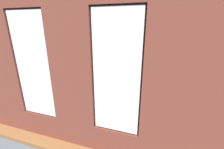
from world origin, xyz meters
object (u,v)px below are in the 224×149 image
(remote_gray, at_px, (123,86))
(remote_black, at_px, (133,85))
(candle_jar, at_px, (121,83))
(tv_flatscreen, at_px, (55,64))
(potted_plant_beside_window_right, at_px, (11,93))
(potted_plant_between_couches, at_px, (112,107))
(potted_plant_corner_far_left, at_px, (215,121))
(cup_ceramic, at_px, (108,83))
(potted_plant_mid_room_small, at_px, (131,75))
(coffee_table, at_px, (121,86))
(couch_by_window, at_px, (64,109))
(couch_left, at_px, (186,94))
(potted_plant_near_tv, at_px, (52,77))
(table_plant_small, at_px, (117,81))
(media_console, at_px, (57,77))

(remote_gray, xyz_separation_m, remote_black, (-0.30, -0.26, 0.00))
(candle_jar, distance_m, tv_flatscreen, 3.23)
(potted_plant_beside_window_right, relative_size, potted_plant_between_couches, 0.95)
(remote_black, height_order, potted_plant_corner_far_left, potted_plant_corner_far_left)
(cup_ceramic, relative_size, candle_jar, 0.70)
(potted_plant_mid_room_small, bearing_deg, coffee_table, 82.07)
(couch_by_window, height_order, potted_plant_mid_room_small, couch_by_window)
(couch_by_window, relative_size, cup_ceramic, 20.95)
(potted_plant_corner_far_left, bearing_deg, coffee_table, -40.88)
(remote_black, distance_m, tv_flatscreen, 3.63)
(couch_left, bearing_deg, candle_jar, -84.25)
(candle_jar, xyz_separation_m, potted_plant_near_tv, (2.62, 0.55, 0.13))
(remote_gray, xyz_separation_m, potted_plant_beside_window_right, (2.98, 1.94, 0.15))
(tv_flatscreen, bearing_deg, potted_plant_near_tv, 119.65)
(potted_plant_beside_window_right, bearing_deg, remote_gray, -146.90)
(candle_jar, height_order, remote_gray, candle_jar)
(coffee_table, relative_size, potted_plant_mid_room_small, 2.15)
(coffee_table, relative_size, potted_plant_near_tv, 1.49)
(couch_by_window, height_order, table_plant_small, couch_by_window)
(remote_gray, bearing_deg, remote_black, -160.07)
(cup_ceramic, relative_size, table_plant_small, 0.47)
(couch_by_window, height_order, couch_left, same)
(remote_gray, relative_size, potted_plant_corner_far_left, 0.13)
(candle_jar, distance_m, remote_black, 0.44)
(potted_plant_mid_room_small, bearing_deg, cup_ceramic, 63.05)
(potted_plant_mid_room_small, bearing_deg, potted_plant_near_tv, 30.12)
(media_console, bearing_deg, couch_left, 177.07)
(couch_by_window, distance_m, potted_plant_beside_window_right, 1.78)
(tv_flatscreen, bearing_deg, cup_ceramic, 168.74)
(couch_by_window, relative_size, candle_jar, 14.58)
(cup_ceramic, distance_m, potted_plant_beside_window_right, 3.10)
(media_console, distance_m, potted_plant_corner_far_left, 6.12)
(cup_ceramic, xyz_separation_m, candle_jar, (-0.45, -0.12, 0.02))
(potted_plant_beside_window_right, bearing_deg, potted_plant_corner_far_left, 179.93)
(cup_ceramic, relative_size, potted_plant_beside_window_right, 0.10)
(couch_by_window, height_order, coffee_table, couch_by_window)
(couch_left, bearing_deg, couch_by_window, -55.71)
(cup_ceramic, height_order, remote_black, cup_ceramic)
(couch_left, distance_m, potted_plant_corner_far_left, 2.27)
(tv_flatscreen, relative_size, potted_plant_corner_far_left, 0.85)
(potted_plant_beside_window_right, bearing_deg, remote_black, -146.19)
(couch_by_window, distance_m, remote_gray, 2.21)
(couch_by_window, relative_size, potted_plant_near_tv, 1.86)
(couch_left, xyz_separation_m, coffee_table, (2.23, 0.15, 0.03))
(potted_plant_beside_window_right, xyz_separation_m, potted_plant_mid_room_small, (-3.02, -3.12, -0.10))
(potted_plant_corner_far_left, bearing_deg, potted_plant_near_tv, -16.89)
(coffee_table, height_order, remote_black, remote_black)
(candle_jar, xyz_separation_m, tv_flatscreen, (3.18, -0.42, 0.39))
(remote_black, relative_size, potted_plant_corner_far_left, 0.13)
(remote_black, distance_m, media_console, 3.61)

